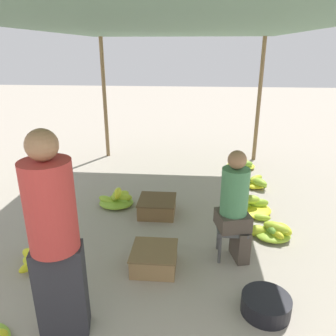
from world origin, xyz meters
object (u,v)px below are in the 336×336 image
object	(u,v)px
banana_pile_left_1	(117,199)
banana_pile_left_2	(38,257)
stool	(232,233)
vendor_foreground	(54,237)
crate_mid	(154,258)
banana_pile_right_3	(272,231)
banana_pile_right_1	(250,208)
vendor_seated	(235,205)
banana_pile_right_0	(241,164)
basin_black	(266,305)
banana_pile_right_2	(255,182)
crate_near	(157,206)

from	to	relation	value
banana_pile_left_1	banana_pile_left_2	size ratio (longest dim) A/B	1.04
stool	banana_pile_left_2	bearing A→B (deg)	-172.40
vendor_foreground	crate_mid	world-z (taller)	vendor_foreground
crate_mid	banana_pile_right_3	bearing A→B (deg)	26.93
banana_pile_right_1	vendor_foreground	bearing A→B (deg)	-129.58
banana_pile_left_2	banana_pile_right_1	world-z (taller)	banana_pile_right_1
vendor_seated	banana_pile_right_0	size ratio (longest dim) A/B	2.32
vendor_seated	basin_black	size ratio (longest dim) A/B	2.87
banana_pile_left_2	banana_pile_right_1	size ratio (longest dim) A/B	0.90
banana_pile_right_0	banana_pile_left_2	bearing A→B (deg)	-129.02
banana_pile_right_1	banana_pile_right_2	xyz separation A→B (m)	(0.23, 0.96, 0.01)
vendor_seated	banana_pile_left_2	world-z (taller)	vendor_seated
banana_pile_right_3	crate_near	distance (m)	1.62
basin_black	banana_pile_right_1	bearing A→B (deg)	85.50
banana_pile_right_3	banana_pile_left_1	bearing A→B (deg)	161.09
vendor_foreground	vendor_seated	world-z (taller)	vendor_foreground
vendor_seated	crate_near	world-z (taller)	vendor_seated
banana_pile_right_1	crate_mid	world-z (taller)	banana_pile_right_1
banana_pile_right_0	banana_pile_right_3	bearing A→B (deg)	-88.26
vendor_foreground	banana_pile_left_1	xyz separation A→B (m)	(-0.11, 2.37, -0.82)
basin_black	crate_near	size ratio (longest dim) A/B	0.84
banana_pile_right_0	crate_near	bearing A→B (deg)	-125.46
banana_pile_right_0	crate_mid	world-z (taller)	banana_pile_right_0
vendor_seated	crate_near	xyz separation A→B (m)	(-0.98, 0.96, -0.55)
banana_pile_right_3	crate_mid	distance (m)	1.59
crate_near	banana_pile_left_1	bearing A→B (deg)	160.59
banana_pile_right_0	crate_near	size ratio (longest dim) A/B	1.04
vendor_seated	crate_mid	distance (m)	1.06
banana_pile_left_2	crate_mid	size ratio (longest dim) A/B	1.13
vendor_seated	banana_pile_right_3	distance (m)	0.91
stool	banana_pile_left_1	bearing A→B (deg)	143.55
vendor_foreground	banana_pile_right_2	world-z (taller)	vendor_foreground
vendor_foreground	crate_mid	size ratio (longest dim) A/B	3.58
vendor_foreground	banana_pile_right_0	xyz separation A→B (m)	(1.99, 4.19, -0.83)
banana_pile_left_2	banana_pile_right_2	xyz separation A→B (m)	(2.80, 2.36, 0.02)
banana_pile_left_2	banana_pile_right_2	world-z (taller)	banana_pile_right_2
basin_black	banana_pile_left_2	size ratio (longest dim) A/B	0.80
banana_pile_right_2	stool	bearing A→B (deg)	-106.83
banana_pile_left_1	banana_pile_right_1	distance (m)	2.00
vendor_seated	banana_pile_left_1	xyz separation A→B (m)	(-1.63, 1.19, -0.57)
vendor_seated	crate_mid	xyz separation A→B (m)	(-0.87, -0.27, -0.55)
banana_pile_right_0	vendor_foreground	bearing A→B (deg)	-115.42
basin_black	banana_pile_right_3	bearing A→B (deg)	75.76
banana_pile_left_1	banana_pile_right_0	size ratio (longest dim) A/B	1.04
banana_pile_right_0	banana_pile_right_3	world-z (taller)	banana_pile_right_0
stool	banana_pile_right_0	distance (m)	3.05
banana_pile_right_1	crate_mid	distance (m)	1.86
basin_black	banana_pile_right_0	size ratio (longest dim) A/B	0.81
crate_near	crate_mid	xyz separation A→B (m)	(0.11, -1.24, -0.00)
vendor_foreground	crate_mid	distance (m)	1.37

